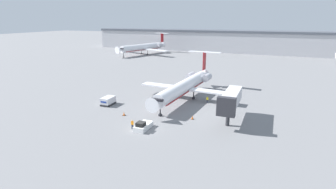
% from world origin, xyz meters
% --- Properties ---
extents(ground_plane, '(600.00, 600.00, 0.00)m').
position_xyz_m(ground_plane, '(0.00, 0.00, 0.00)').
color(ground_plane, slate).
extents(terminal_building, '(180.00, 16.80, 12.42)m').
position_xyz_m(terminal_building, '(0.00, 120.00, 6.24)').
color(terminal_building, '#B2B2B7').
rests_on(terminal_building, ground).
extents(airplane_main, '(23.57, 31.92, 10.04)m').
position_xyz_m(airplane_main, '(1.03, 20.58, 3.33)').
color(airplane_main, white).
rests_on(airplane_main, ground).
extents(pushback_tug, '(2.03, 4.19, 1.64)m').
position_xyz_m(pushback_tug, '(0.05, 0.24, 0.59)').
color(pushback_tug, silver).
rests_on(pushback_tug, ground).
extents(luggage_cart, '(2.15, 3.48, 1.84)m').
position_xyz_m(luggage_cart, '(-13.81, 9.38, 0.92)').
color(luggage_cart, '#232326').
rests_on(luggage_cart, ground).
extents(worker_near_tug, '(0.40, 0.24, 1.73)m').
position_xyz_m(worker_near_tug, '(-1.77, -0.41, 0.90)').
color(worker_near_tug, '#232838').
rests_on(worker_near_tug, ground).
extents(worker_by_wing, '(0.40, 0.24, 1.62)m').
position_xyz_m(worker_by_wing, '(6.94, 19.42, 0.84)').
color(worker_by_wing, '#232838').
rests_on(worker_by_wing, ground).
extents(traffic_cone_left, '(0.60, 0.60, 0.72)m').
position_xyz_m(traffic_cone_left, '(-6.80, 4.84, 0.34)').
color(traffic_cone_left, black).
rests_on(traffic_cone_left, ground).
extents(traffic_cone_right, '(0.55, 0.55, 0.73)m').
position_xyz_m(traffic_cone_right, '(6.80, 8.24, 0.35)').
color(traffic_cone_right, black).
rests_on(traffic_cone_right, ground).
extents(airplane_parked_far_right, '(32.76, 34.89, 10.87)m').
position_xyz_m(airplane_parked_far_right, '(-46.77, 89.20, 3.95)').
color(airplane_parked_far_right, white).
rests_on(airplane_parked_far_right, ground).
extents(jet_bridge, '(3.20, 11.15, 6.19)m').
position_xyz_m(jet_bridge, '(13.76, 9.73, 4.44)').
color(jet_bridge, '#2D2D33').
rests_on(jet_bridge, ground).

